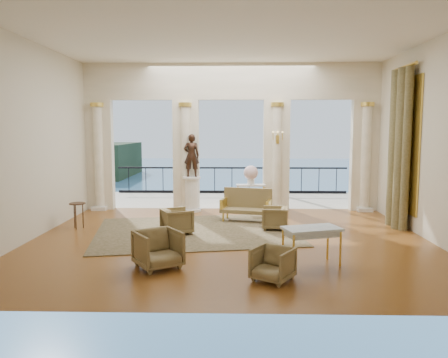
{
  "coord_description": "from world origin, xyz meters",
  "views": [
    {
      "loc": [
        0.13,
        -9.69,
        2.49
      ],
      "look_at": [
        -0.14,
        0.6,
        1.33
      ],
      "focal_mm": 35.0,
      "sensor_mm": 36.0,
      "label": 1
    }
  ],
  "objects_px": {
    "armchair_a": "(158,247)",
    "armchair_c": "(275,217)",
    "console_table": "(251,189)",
    "pedestal": "(192,195)",
    "armchair_b": "(273,263)",
    "armchair_d": "(177,220)",
    "side_table": "(77,207)",
    "settee": "(247,205)",
    "game_table": "(312,231)",
    "statue": "(191,155)"
  },
  "relations": [
    {
      "from": "armchair_b",
      "to": "statue",
      "type": "relative_size",
      "value": 0.48
    },
    {
      "from": "settee",
      "to": "game_table",
      "type": "height_order",
      "value": "settee"
    },
    {
      "from": "pedestal",
      "to": "statue",
      "type": "relative_size",
      "value": 0.83
    },
    {
      "from": "armchair_d",
      "to": "game_table",
      "type": "relative_size",
      "value": 0.59
    },
    {
      "from": "armchair_a",
      "to": "console_table",
      "type": "height_order",
      "value": "console_table"
    },
    {
      "from": "armchair_b",
      "to": "side_table",
      "type": "bearing_deg",
      "value": 173.11
    },
    {
      "from": "statue",
      "to": "side_table",
      "type": "relative_size",
      "value": 1.98
    },
    {
      "from": "armchair_d",
      "to": "pedestal",
      "type": "xyz_separation_m",
      "value": [
        0.06,
        2.95,
        0.17
      ]
    },
    {
      "from": "armchair_b",
      "to": "side_table",
      "type": "distance_m",
      "value": 5.94
    },
    {
      "from": "armchair_b",
      "to": "side_table",
      "type": "xyz_separation_m",
      "value": [
        -4.61,
        3.74,
        0.25
      ]
    },
    {
      "from": "armchair_a",
      "to": "armchair_c",
      "type": "distance_m",
      "value": 3.94
    },
    {
      "from": "armchair_d",
      "to": "console_table",
      "type": "height_order",
      "value": "console_table"
    },
    {
      "from": "armchair_d",
      "to": "settee",
      "type": "height_order",
      "value": "settee"
    },
    {
      "from": "armchair_a",
      "to": "console_table",
      "type": "distance_m",
      "value": 5.86
    },
    {
      "from": "settee",
      "to": "statue",
      "type": "distance_m",
      "value": 2.5
    },
    {
      "from": "console_table",
      "to": "game_table",
      "type": "bearing_deg",
      "value": -83.17
    },
    {
      "from": "armchair_a",
      "to": "pedestal",
      "type": "height_order",
      "value": "pedestal"
    },
    {
      "from": "armchair_d",
      "to": "side_table",
      "type": "distance_m",
      "value": 2.65
    },
    {
      "from": "console_table",
      "to": "settee",
      "type": "bearing_deg",
      "value": -99.79
    },
    {
      "from": "settee",
      "to": "console_table",
      "type": "bearing_deg",
      "value": 97.04
    },
    {
      "from": "armchair_b",
      "to": "statue",
      "type": "distance_m",
      "value": 6.62
    },
    {
      "from": "armchair_b",
      "to": "console_table",
      "type": "bearing_deg",
      "value": 123.55
    },
    {
      "from": "armchair_d",
      "to": "side_table",
      "type": "relative_size",
      "value": 1.04
    },
    {
      "from": "side_table",
      "to": "statue",
      "type": "bearing_deg",
      "value": 42.42
    },
    {
      "from": "armchair_c",
      "to": "side_table",
      "type": "distance_m",
      "value": 4.99
    },
    {
      "from": "armchair_b",
      "to": "armchair_d",
      "type": "xyz_separation_m",
      "value": [
        -2.02,
        3.23,
        0.03
      ]
    },
    {
      "from": "statue",
      "to": "armchair_a",
      "type": "bearing_deg",
      "value": 86.83
    },
    {
      "from": "armchair_d",
      "to": "pedestal",
      "type": "height_order",
      "value": "pedestal"
    },
    {
      "from": "armchair_c",
      "to": "game_table",
      "type": "bearing_deg",
      "value": 15.53
    },
    {
      "from": "game_table",
      "to": "settee",
      "type": "bearing_deg",
      "value": 88.36
    },
    {
      "from": "armchair_b",
      "to": "console_table",
      "type": "xyz_separation_m",
      "value": [
        -0.15,
        6.18,
        0.38
      ]
    },
    {
      "from": "settee",
      "to": "console_table",
      "type": "relative_size",
      "value": 1.61
    },
    {
      "from": "armchair_c",
      "to": "console_table",
      "type": "bearing_deg",
      "value": -160.63
    },
    {
      "from": "armchair_d",
      "to": "game_table",
      "type": "xyz_separation_m",
      "value": [
        2.8,
        -2.34,
        0.29
      ]
    },
    {
      "from": "armchair_a",
      "to": "armchair_c",
      "type": "xyz_separation_m",
      "value": [
        2.38,
        3.13,
        -0.06
      ]
    },
    {
      "from": "armchair_a",
      "to": "game_table",
      "type": "height_order",
      "value": "armchair_a"
    },
    {
      "from": "armchair_c",
      "to": "settee",
      "type": "relative_size",
      "value": 0.44
    },
    {
      "from": "statue",
      "to": "armchair_d",
      "type": "bearing_deg",
      "value": 86.2
    },
    {
      "from": "armchair_c",
      "to": "game_table",
      "type": "xyz_separation_m",
      "value": [
        0.42,
        -2.88,
        0.31
      ]
    },
    {
      "from": "console_table",
      "to": "armchair_a",
      "type": "bearing_deg",
      "value": -111.76
    },
    {
      "from": "statue",
      "to": "armchair_c",
      "type": "bearing_deg",
      "value": 131.4
    },
    {
      "from": "armchair_a",
      "to": "armchair_c",
      "type": "height_order",
      "value": "armchair_a"
    },
    {
      "from": "statue",
      "to": "console_table",
      "type": "bearing_deg",
      "value": 177.67
    },
    {
      "from": "armchair_b",
      "to": "pedestal",
      "type": "relative_size",
      "value": 0.58
    },
    {
      "from": "armchair_a",
      "to": "console_table",
      "type": "relative_size",
      "value": 0.85
    },
    {
      "from": "console_table",
      "to": "armchair_c",
      "type": "bearing_deg",
      "value": -81.09
    },
    {
      "from": "armchair_a",
      "to": "settee",
      "type": "distance_m",
      "value": 4.49
    },
    {
      "from": "armchair_c",
      "to": "console_table",
      "type": "distance_m",
      "value": 2.5
    },
    {
      "from": "console_table",
      "to": "side_table",
      "type": "distance_m",
      "value": 5.09
    },
    {
      "from": "armchair_a",
      "to": "armchair_b",
      "type": "bearing_deg",
      "value": -52.05
    }
  ]
}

